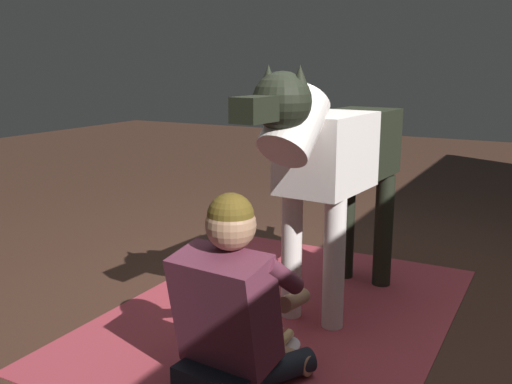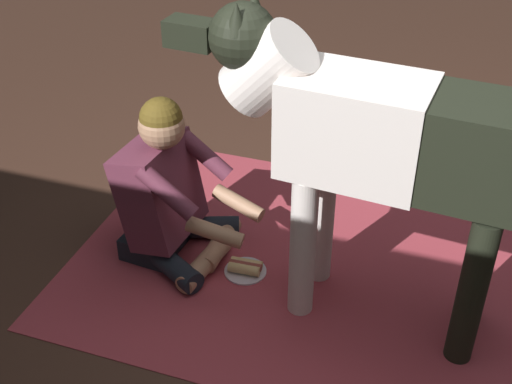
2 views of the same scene
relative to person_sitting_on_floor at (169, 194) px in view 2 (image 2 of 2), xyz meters
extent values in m
plane|color=#3F271D|center=(-0.97, -0.06, -0.35)|extent=(15.78, 15.78, 0.00)
cube|color=#9C3540|center=(-0.72, -0.12, -0.34)|extent=(2.36, 1.70, 0.01)
cube|color=black|center=(0.09, -0.01, -0.28)|extent=(0.27, 0.36, 0.12)
cylinder|color=black|center=(-0.08, -0.15, -0.28)|extent=(0.41, 0.24, 0.11)
cylinder|color=tan|center=(-0.22, -0.07, -0.29)|extent=(0.10, 0.36, 0.09)
cylinder|color=black|center=(-0.05, 0.16, -0.28)|extent=(0.40, 0.29, 0.11)
cylinder|color=tan|center=(-0.21, 0.10, -0.29)|extent=(0.15, 0.37, 0.09)
cube|color=#622A3D|center=(0.05, 0.00, 0.01)|extent=(0.33, 0.42, 0.51)
cylinder|color=#622A3D|center=(-0.12, -0.17, 0.15)|extent=(0.30, 0.10, 0.24)
cylinder|color=tan|center=(-0.31, -0.10, -0.05)|extent=(0.28, 0.13, 0.12)
cylinder|color=#622A3D|center=(-0.09, 0.18, 0.15)|extent=(0.30, 0.10, 0.24)
cylinder|color=tan|center=(-0.29, 0.15, -0.05)|extent=(0.27, 0.09, 0.12)
sphere|color=tan|center=(0.01, 0.00, 0.36)|extent=(0.21, 0.21, 0.21)
sphere|color=brown|center=(0.01, 0.00, 0.40)|extent=(0.19, 0.19, 0.19)
cylinder|color=silver|center=(-0.70, 0.18, 0.00)|extent=(0.11, 0.11, 0.69)
cylinder|color=silver|center=(-0.73, -0.07, 0.00)|extent=(0.11, 0.11, 0.69)
cylinder|color=black|center=(-1.40, 0.24, 0.00)|extent=(0.11, 0.11, 0.69)
cylinder|color=black|center=(-1.42, -0.01, 0.00)|extent=(0.11, 0.11, 0.69)
cube|color=silver|center=(-0.86, 0.07, 0.55)|extent=(0.58, 0.40, 0.40)
cube|color=black|center=(-1.28, 0.11, 0.55)|extent=(0.50, 0.38, 0.38)
cylinder|color=silver|center=(-0.50, 0.04, 0.72)|extent=(0.42, 0.28, 0.40)
sphere|color=black|center=(-0.39, 0.03, 0.84)|extent=(0.27, 0.27, 0.27)
cube|color=black|center=(-0.17, 0.01, 0.82)|extent=(0.21, 0.14, 0.11)
cone|color=black|center=(-0.40, 0.11, 0.94)|extent=(0.10, 0.10, 0.12)
cone|color=black|center=(-0.41, -0.05, 0.94)|extent=(0.10, 0.10, 0.12)
cylinder|color=silver|center=(-0.39, 0.03, -0.34)|extent=(0.20, 0.20, 0.01)
cylinder|color=#E2C581|center=(-0.39, 0.01, -0.31)|extent=(0.15, 0.06, 0.05)
cylinder|color=#E2C581|center=(-0.39, 0.05, -0.31)|extent=(0.15, 0.06, 0.05)
cylinder|color=brown|center=(-0.39, 0.03, -0.30)|extent=(0.16, 0.04, 0.04)
camera|label=1|loc=(1.92, 1.15, 1.01)|focal=40.18mm
camera|label=2|loc=(-1.24, 2.35, 1.78)|focal=47.14mm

